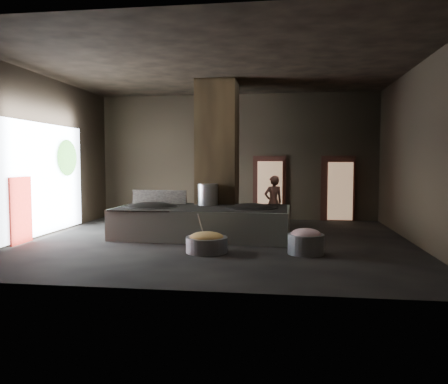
# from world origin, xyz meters

# --- Properties ---
(floor) EXTENTS (10.00, 9.00, 0.10)m
(floor) POSITION_xyz_m (0.00, 0.00, -0.05)
(floor) COLOR black
(floor) RESTS_ON ground
(ceiling) EXTENTS (10.00, 9.00, 0.10)m
(ceiling) POSITION_xyz_m (0.00, 0.00, 4.55)
(ceiling) COLOR black
(ceiling) RESTS_ON back_wall
(back_wall) EXTENTS (10.00, 0.10, 4.50)m
(back_wall) POSITION_xyz_m (0.00, 4.55, 2.25)
(back_wall) COLOR black
(back_wall) RESTS_ON ground
(front_wall) EXTENTS (10.00, 0.10, 4.50)m
(front_wall) POSITION_xyz_m (0.00, -4.55, 2.25)
(front_wall) COLOR black
(front_wall) RESTS_ON ground
(left_wall) EXTENTS (0.10, 9.00, 4.50)m
(left_wall) POSITION_xyz_m (-5.05, 0.00, 2.25)
(left_wall) COLOR black
(left_wall) RESTS_ON ground
(right_wall) EXTENTS (0.10, 9.00, 4.50)m
(right_wall) POSITION_xyz_m (5.05, 0.00, 2.25)
(right_wall) COLOR black
(right_wall) RESTS_ON ground
(pillar) EXTENTS (1.20, 1.20, 4.50)m
(pillar) POSITION_xyz_m (-0.30, 1.90, 2.25)
(pillar) COLOR black
(pillar) RESTS_ON ground
(hearth_platform) EXTENTS (4.80, 2.42, 0.82)m
(hearth_platform) POSITION_xyz_m (-0.50, 0.53, 0.41)
(hearth_platform) COLOR #ADBFAC
(hearth_platform) RESTS_ON ground
(platform_cap) EXTENTS (4.63, 2.22, 0.03)m
(platform_cap) POSITION_xyz_m (-0.50, 0.53, 0.82)
(platform_cap) COLOR black
(platform_cap) RESTS_ON hearth_platform
(wok_left) EXTENTS (1.49, 1.49, 0.41)m
(wok_left) POSITION_xyz_m (-1.95, 0.48, 0.75)
(wok_left) COLOR black
(wok_left) RESTS_ON hearth_platform
(wok_left_rim) EXTENTS (1.52, 1.52, 0.05)m
(wok_left_rim) POSITION_xyz_m (-1.95, 0.48, 0.82)
(wok_left_rim) COLOR black
(wok_left_rim) RESTS_ON hearth_platform
(wok_right) EXTENTS (1.39, 1.39, 0.39)m
(wok_right) POSITION_xyz_m (0.85, 0.58, 0.75)
(wok_right) COLOR black
(wok_right) RESTS_ON hearth_platform
(wok_right_rim) EXTENTS (1.42, 1.42, 0.05)m
(wok_right_rim) POSITION_xyz_m (0.85, 0.58, 0.82)
(wok_right_rim) COLOR black
(wok_right_rim) RESTS_ON hearth_platform
(stock_pot) EXTENTS (0.58, 0.58, 0.62)m
(stock_pot) POSITION_xyz_m (-0.45, 1.08, 1.13)
(stock_pot) COLOR #9CA0A3
(stock_pot) RESTS_ON hearth_platform
(splash_guard) EXTENTS (1.65, 0.12, 0.41)m
(splash_guard) POSITION_xyz_m (-1.95, 1.28, 1.03)
(splash_guard) COLOR black
(splash_guard) RESTS_ON hearth_platform
(cook) EXTENTS (0.71, 0.62, 1.65)m
(cook) POSITION_xyz_m (1.40, 2.19, 0.83)
(cook) COLOR #935A4B
(cook) RESTS_ON ground
(veg_basin) EXTENTS (1.08, 1.08, 0.35)m
(veg_basin) POSITION_xyz_m (-0.03, -1.49, 0.18)
(veg_basin) COLOR gray
(veg_basin) RESTS_ON ground
(veg_fill) EXTENTS (0.79, 0.79, 0.24)m
(veg_fill) POSITION_xyz_m (-0.03, -1.49, 0.35)
(veg_fill) COLOR #919749
(veg_fill) RESTS_ON veg_basin
(ladle) EXTENTS (0.14, 0.37, 0.68)m
(ladle) POSITION_xyz_m (-0.18, -1.34, 0.55)
(ladle) COLOR #9CA0A3
(ladle) RESTS_ON veg_basin
(meat_basin) EXTENTS (1.00, 1.00, 0.45)m
(meat_basin) POSITION_xyz_m (2.22, -1.37, 0.22)
(meat_basin) COLOR gray
(meat_basin) RESTS_ON ground
(meat_fill) EXTENTS (0.68, 0.68, 0.26)m
(meat_fill) POSITION_xyz_m (2.22, -1.37, 0.45)
(meat_fill) COLOR #CD7B89
(meat_fill) RESTS_ON meat_basin
(doorway_near) EXTENTS (1.18, 0.08, 2.38)m
(doorway_near) POSITION_xyz_m (1.20, 4.45, 1.10)
(doorway_near) COLOR black
(doorway_near) RESTS_ON ground
(doorway_near_glow) EXTENTS (0.88, 0.04, 2.09)m
(doorway_near_glow) POSITION_xyz_m (1.22, 4.37, 1.05)
(doorway_near_glow) COLOR #8C6647
(doorway_near_glow) RESTS_ON ground
(doorway_far) EXTENTS (1.18, 0.08, 2.38)m
(doorway_far) POSITION_xyz_m (3.60, 4.45, 1.10)
(doorway_far) COLOR black
(doorway_far) RESTS_ON ground
(doorway_far_glow) EXTENTS (0.86, 0.04, 2.03)m
(doorway_far_glow) POSITION_xyz_m (3.67, 4.37, 1.05)
(doorway_far_glow) COLOR #8C6647
(doorway_far_glow) RESTS_ON ground
(left_opening) EXTENTS (0.04, 4.20, 3.10)m
(left_opening) POSITION_xyz_m (-4.95, 0.20, 1.60)
(left_opening) COLOR white
(left_opening) RESTS_ON ground
(pavilion_sliver) EXTENTS (0.05, 0.90, 1.70)m
(pavilion_sliver) POSITION_xyz_m (-4.88, -1.10, 0.85)
(pavilion_sliver) COLOR maroon
(pavilion_sliver) RESTS_ON ground
(tree_silhouette) EXTENTS (0.28, 1.10, 1.10)m
(tree_silhouette) POSITION_xyz_m (-4.85, 1.30, 2.20)
(tree_silhouette) COLOR #194714
(tree_silhouette) RESTS_ON left_opening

